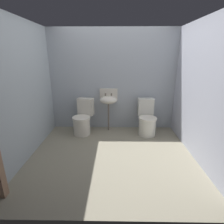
# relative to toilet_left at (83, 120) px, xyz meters

# --- Properties ---
(ground_plane) EXTENTS (3.32, 2.86, 0.08)m
(ground_plane) POSITION_rel_toilet_left_xyz_m (0.68, -0.88, -0.36)
(ground_plane) COLOR gray
(wall_back) EXTENTS (3.32, 0.10, 2.32)m
(wall_back) POSITION_rel_toilet_left_xyz_m (0.68, 0.40, 0.84)
(wall_back) COLOR #A0A8B1
(wall_back) RESTS_ON ground
(wall_left) EXTENTS (0.10, 2.66, 2.32)m
(wall_left) POSITION_rel_toilet_left_xyz_m (-0.83, -0.78, 0.84)
(wall_left) COLOR #A2ADB5
(wall_left) RESTS_ON ground
(wall_right) EXTENTS (0.10, 2.66, 2.32)m
(wall_right) POSITION_rel_toilet_left_xyz_m (2.19, -0.78, 0.84)
(wall_right) COLOR #A4A7B6
(wall_right) RESTS_ON ground
(toilet_left) EXTENTS (0.49, 0.66, 0.78)m
(toilet_left) POSITION_rel_toilet_left_xyz_m (0.00, 0.00, 0.00)
(toilet_left) COLOR silver
(toilet_left) RESTS_ON ground
(toilet_right) EXTENTS (0.41, 0.60, 0.78)m
(toilet_right) POSITION_rel_toilet_left_xyz_m (1.46, -0.00, 0.00)
(toilet_right) COLOR silver
(toilet_right) RESTS_ON ground
(sink) EXTENTS (0.42, 0.35, 0.99)m
(sink) POSITION_rel_toilet_left_xyz_m (0.58, 0.19, 0.43)
(sink) COLOR #6B5F53
(sink) RESTS_ON ground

